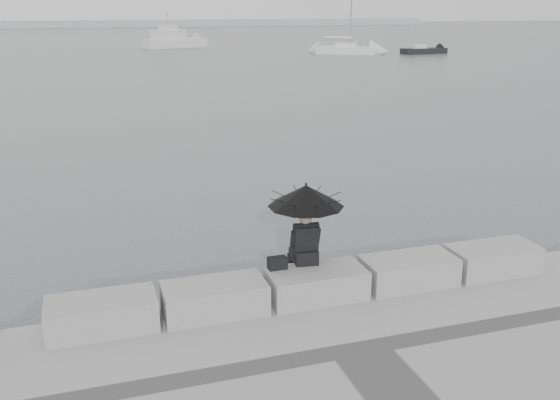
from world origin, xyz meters
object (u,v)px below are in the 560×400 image
object	(u,v)px
motor_cruiser	(174,40)
seated_person	(306,205)
small_motorboat	(424,51)
sailboat_right	(346,49)

from	to	relation	value
motor_cruiser	seated_person	bearing A→B (deg)	-114.51
seated_person	motor_cruiser	bearing A→B (deg)	90.22
motor_cruiser	small_motorboat	world-z (taller)	motor_cruiser
small_motorboat	sailboat_right	bearing A→B (deg)	160.56
sailboat_right	small_motorboat	size ratio (longest dim) A/B	2.43
sailboat_right	motor_cruiser	size ratio (longest dim) A/B	1.53
seated_person	sailboat_right	xyz separation A→B (m)	(25.19, 55.55, -1.48)
sailboat_right	motor_cruiser	world-z (taller)	sailboat_right
seated_person	motor_cruiser	xyz separation A→B (m)	(8.93, 72.34, -1.13)
seated_person	small_motorboat	size ratio (longest dim) A/B	0.26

